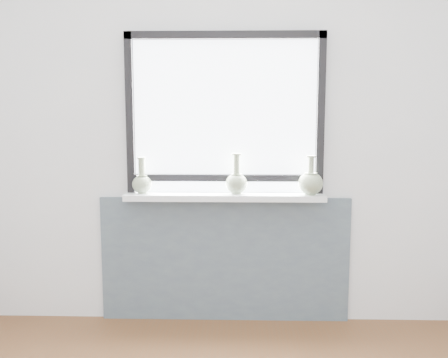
{
  "coord_description": "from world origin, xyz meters",
  "views": [
    {
      "loc": [
        0.08,
        -1.54,
        1.44
      ],
      "look_at": [
        0.0,
        1.55,
        1.02
      ],
      "focal_mm": 40.0,
      "sensor_mm": 36.0,
      "label": 1
    }
  ],
  "objects_px": {
    "vase_b": "(236,181)",
    "vase_c": "(311,182)",
    "vase_a": "(142,182)",
    "windowsill": "(225,197)"
  },
  "relations": [
    {
      "from": "vase_a",
      "to": "vase_b",
      "type": "xyz_separation_m",
      "value": [
        0.63,
        -0.01,
        0.01
      ]
    },
    {
      "from": "vase_c",
      "to": "vase_a",
      "type": "bearing_deg",
      "value": 178.27
    },
    {
      "from": "vase_c",
      "to": "vase_b",
      "type": "bearing_deg",
      "value": 176.74
    },
    {
      "from": "vase_a",
      "to": "vase_b",
      "type": "distance_m",
      "value": 0.63
    },
    {
      "from": "vase_a",
      "to": "vase_b",
      "type": "relative_size",
      "value": 0.9
    },
    {
      "from": "windowsill",
      "to": "vase_b",
      "type": "bearing_deg",
      "value": 2.09
    },
    {
      "from": "vase_b",
      "to": "vase_c",
      "type": "xyz_separation_m",
      "value": [
        0.48,
        -0.03,
        0.0
      ]
    },
    {
      "from": "windowsill",
      "to": "vase_b",
      "type": "relative_size",
      "value": 4.93
    },
    {
      "from": "vase_a",
      "to": "vase_c",
      "type": "xyz_separation_m",
      "value": [
        1.11,
        -0.03,
        0.01
      ]
    },
    {
      "from": "windowsill",
      "to": "vase_a",
      "type": "height_order",
      "value": "vase_a"
    }
  ]
}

